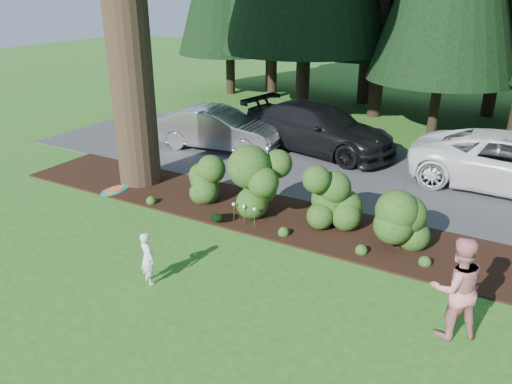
{
  "coord_description": "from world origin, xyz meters",
  "views": [
    {
      "loc": [
        5.57,
        -7.22,
        5.61
      ],
      "look_at": [
        0.42,
        1.75,
        1.3
      ],
      "focal_mm": 35.0,
      "sensor_mm": 36.0,
      "label": 1
    }
  ],
  "objects": [
    {
      "name": "ground",
      "position": [
        0.0,
        0.0,
        0.0
      ],
      "size": [
        80.0,
        80.0,
        0.0
      ],
      "primitive_type": "plane",
      "color": "#255D1A",
      "rests_on": "ground"
    },
    {
      "name": "mulch_bed",
      "position": [
        0.0,
        3.25,
        0.03
      ],
      "size": [
        16.0,
        2.5,
        0.05
      ],
      "primitive_type": "cube",
      "color": "black",
      "rests_on": "ground"
    },
    {
      "name": "driveway",
      "position": [
        0.0,
        7.5,
        0.01
      ],
      "size": [
        22.0,
        6.0,
        0.03
      ],
      "primitive_type": "cube",
      "color": "#38383A",
      "rests_on": "ground"
    },
    {
      "name": "shrub_row",
      "position": [
        0.77,
        3.14,
        0.81
      ],
      "size": [
        6.53,
        1.6,
        1.61
      ],
      "color": "#1C3E13",
      "rests_on": "ground"
    },
    {
      "name": "lily_cluster",
      "position": [
        -0.3,
        2.4,
        0.5
      ],
      "size": [
        0.69,
        0.09,
        0.57
      ],
      "color": "#1C3E13",
      "rests_on": "ground"
    },
    {
      "name": "car_silver_wagon",
      "position": [
        -4.37,
        7.34,
        0.78
      ],
      "size": [
        4.73,
        2.23,
        1.5
      ],
      "primitive_type": "imported",
      "rotation": [
        0.0,
        0.0,
        1.72
      ],
      "color": "#ADADB2",
      "rests_on": "driveway"
    },
    {
      "name": "car_dark_suv",
      "position": [
        -1.12,
        8.91,
        0.87
      ],
      "size": [
        6.11,
        3.37,
        1.68
      ],
      "primitive_type": "imported",
      "rotation": [
        0.0,
        0.0,
        1.39
      ],
      "color": "black",
      "rests_on": "driveway"
    },
    {
      "name": "child",
      "position": [
        -0.64,
        -0.77,
        0.56
      ],
      "size": [
        0.48,
        0.41,
        1.12
      ],
      "primitive_type": "imported",
      "rotation": [
        0.0,
        0.0,
        2.74
      ],
      "color": "white",
      "rests_on": "ground"
    },
    {
      "name": "adult",
      "position": [
        4.95,
        0.57,
        0.93
      ],
      "size": [
        1.14,
        1.09,
        1.86
      ],
      "primitive_type": "imported",
      "rotation": [
        0.0,
        0.0,
        3.73
      ],
      "color": "red",
      "rests_on": "ground"
    },
    {
      "name": "frisbee",
      "position": [
        -1.43,
        -0.67,
        1.83
      ],
      "size": [
        0.56,
        0.56,
        0.17
      ],
      "color": "#167E6E",
      "rests_on": "ground"
    }
  ]
}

